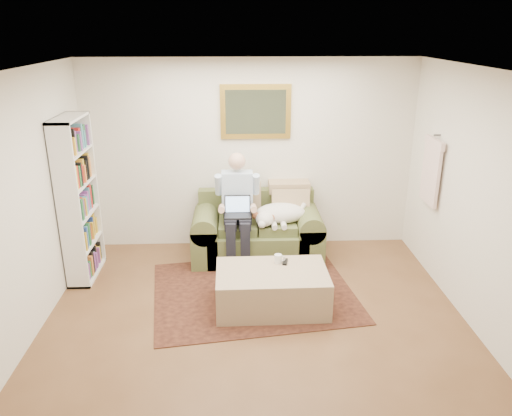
{
  "coord_description": "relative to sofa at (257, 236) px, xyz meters",
  "views": [
    {
      "loc": [
        -0.19,
        -4.17,
        2.97
      ],
      "look_at": [
        0.04,
        1.35,
        0.95
      ],
      "focal_mm": 35.0,
      "sensor_mm": 36.0,
      "label": 1
    }
  ],
  "objects": [
    {
      "name": "hanging_shirt",
      "position": [
        2.11,
        -0.43,
        1.05
      ],
      "size": [
        0.06,
        0.52,
        0.9
      ],
      "primitive_type": null,
      "color": "#F5D6CA",
      "rests_on": "room_shell"
    },
    {
      "name": "wall_mirror",
      "position": [
        -0.0,
        0.44,
        1.6
      ],
      "size": [
        0.94,
        0.04,
        0.72
      ],
      "color": "gold",
      "rests_on": "room_shell"
    },
    {
      "name": "bookshelf",
      "position": [
        -2.18,
        -0.43,
        0.7
      ],
      "size": [
        0.28,
        0.8,
        2.0
      ],
      "primitive_type": null,
      "color": "white",
      "rests_on": "room_shell"
    },
    {
      "name": "room_shell",
      "position": [
        -0.08,
        -1.68,
        1.0
      ],
      "size": [
        4.51,
        5.0,
        2.61
      ],
      "color": "brown",
      "rests_on": "ground"
    },
    {
      "name": "seated_man",
      "position": [
        -0.26,
        -0.16,
        0.43
      ],
      "size": [
        0.57,
        0.81,
        1.45
      ],
      "primitive_type": null,
      "color": "#8CADD8",
      "rests_on": "sofa"
    },
    {
      "name": "laptop",
      "position": [
        -0.26,
        -0.22,
        0.46
      ],
      "size": [
        0.33,
        0.26,
        0.24
      ],
      "color": "black",
      "rests_on": "seated_man"
    },
    {
      "name": "rug",
      "position": [
        -0.08,
        -0.99,
        -0.29
      ],
      "size": [
        2.55,
        2.15,
        0.01
      ],
      "primitive_type": "cube",
      "rotation": [
        0.0,
        0.0,
        0.14
      ],
      "color": "black",
      "rests_on": "room_shell"
    },
    {
      "name": "tv_remote",
      "position": [
        0.27,
        -1.11,
        0.16
      ],
      "size": [
        0.08,
        0.16,
        0.02
      ],
      "primitive_type": "cube",
      "rotation": [
        0.0,
        0.0,
        -0.19
      ],
      "color": "black",
      "rests_on": "ottoman"
    },
    {
      "name": "coffee_mug",
      "position": [
        0.19,
        -1.11,
        0.2
      ],
      "size": [
        0.08,
        0.08,
        0.1
      ],
      "primitive_type": "cylinder",
      "color": "white",
      "rests_on": "ottoman"
    },
    {
      "name": "sofa",
      "position": [
        0.0,
        0.0,
        0.0
      ],
      "size": [
        1.72,
        0.87,
        1.03
      ],
      "color": "#636736",
      "rests_on": "room_shell"
    },
    {
      "name": "sleeping_dog",
      "position": [
        0.31,
        -0.09,
        0.36
      ],
      "size": [
        0.71,
        0.45,
        0.26
      ],
      "primitive_type": null,
      "color": "white",
      "rests_on": "sofa"
    },
    {
      "name": "ottoman",
      "position": [
        0.11,
        -1.32,
        -0.07
      ],
      "size": [
        1.23,
        0.79,
        0.44
      ],
      "primitive_type": "cube",
      "rotation": [
        0.0,
        0.0,
        0.01
      ],
      "color": "tan",
      "rests_on": "room_shell"
    }
  ]
}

